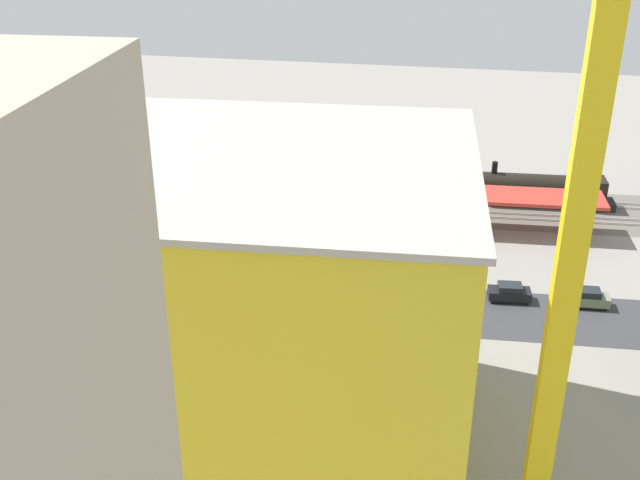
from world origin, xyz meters
TOP-DOWN VIEW (x-y plane):
  - ground_plane at (0.00, 0.00)m, footprint 196.66×196.66m
  - rail_bed at (0.00, -22.87)m, footprint 123.42×19.34m
  - street_asphalt at (0.00, 2.89)m, footprint 123.21×15.34m
  - track_rails at (0.00, -22.87)m, footprint 122.75×12.92m
  - platform_canopy_near at (4.03, -16.13)m, footprint 48.80×7.79m
  - locomotive at (-14.89, -25.38)m, footprint 16.37×3.82m
  - freight_coach_far at (7.48, -20.37)m, footprint 19.52×4.05m
  - parked_car_0 at (-16.72, -0.68)m, footprint 4.16×1.97m
  - parked_car_1 at (-9.53, -0.45)m, footprint 4.17×2.17m
  - parked_car_2 at (-2.30, -0.35)m, footprint 4.39×1.89m
  - parked_car_3 at (5.47, -0.20)m, footprint 4.36×1.96m
  - parked_car_4 at (12.22, -0.30)m, footprint 4.41×2.29m
  - construction_building at (9.94, 23.02)m, footprint 30.46×25.44m
  - construction_roof_slab at (9.94, 23.02)m, footprint 31.09×26.07m
  - tower_crane at (-7.22, 30.84)m, footprint 26.61×15.23m
  - box_truck_0 at (8.96, 6.84)m, footprint 10.19×3.69m
  - street_tree_2 at (32.50, 7.04)m, footprint 4.31×4.31m
  - street_tree_3 at (1.85, 8.77)m, footprint 6.11×6.11m
  - street_tree_4 at (35.24, 7.43)m, footprint 4.25×4.25m
  - traffic_light at (9.72, 7.60)m, footprint 0.50×0.36m

SIDE VIEW (x-z plane):
  - ground_plane at x=0.00m, z-range 0.00..0.00m
  - rail_bed at x=0.00m, z-range 0.00..0.01m
  - street_asphalt at x=0.00m, z-range 0.00..0.01m
  - track_rails at x=0.00m, z-range 0.12..0.24m
  - parked_car_4 at x=12.22m, z-range -0.08..1.46m
  - parked_car_3 at x=5.47m, z-range -0.09..1.56m
  - parked_car_1 at x=-9.53m, z-range -0.09..1.62m
  - parked_car_2 at x=-2.30m, z-range -0.10..1.64m
  - parked_car_0 at x=-16.72m, z-range -0.10..1.69m
  - box_truck_0 at x=8.96m, z-range -0.03..3.41m
  - locomotive at x=-14.89m, z-range -0.73..4.63m
  - freight_coach_far at x=7.48m, z-range 0.13..5.95m
  - street_tree_2 at x=32.50m, z-range 1.04..7.46m
  - platform_canopy_near at x=4.03m, z-range 2.01..6.49m
  - traffic_light at x=9.72m, z-range 1.12..8.37m
  - street_tree_4 at x=35.24m, z-range 1.39..8.47m
  - street_tree_3 at x=1.85m, z-range 1.31..10.08m
  - construction_building at x=9.94m, z-range 0.00..21.17m
  - tower_crane at x=-7.22m, z-range 3.70..38.97m
  - construction_roof_slab at x=9.94m, z-range 21.17..21.57m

